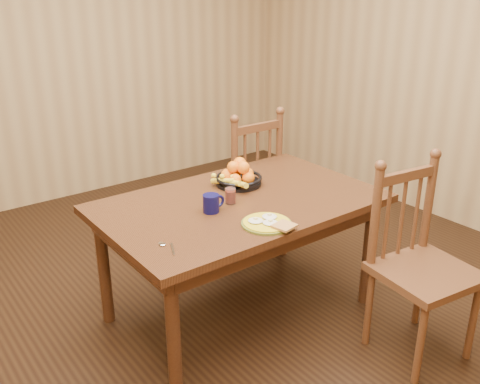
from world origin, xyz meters
TOP-DOWN VIEW (x-y plane):
  - room at (0.00, 0.00)m, footprint 4.52×5.02m
  - dining_table at (0.00, 0.00)m, footprint 1.60×1.00m
  - chair_far at (0.55, 0.68)m, footprint 0.49×0.47m
  - chair_near at (0.56, -0.86)m, footprint 0.54×0.52m
  - breakfast_plate at (-0.09, -0.35)m, footprint 0.26×0.30m
  - fork at (-0.05, -0.35)m, footprint 0.05×0.18m
  - spoon at (-0.63, -0.24)m, footprint 0.06×0.15m
  - coffee_mug at (-0.22, -0.04)m, footprint 0.13×0.09m
  - juice_glass at (-0.07, -0.00)m, footprint 0.06×0.06m
  - fruit_bowl at (0.14, 0.20)m, footprint 0.32×0.32m

SIDE VIEW (x-z plane):
  - chair_near at x=0.56m, z-range -0.01..1.05m
  - chair_far at x=0.55m, z-range -0.01..1.05m
  - dining_table at x=0.00m, z-range 0.29..1.04m
  - fork at x=-0.05m, z-range 0.75..0.76m
  - spoon at x=-0.63m, z-range 0.75..0.76m
  - breakfast_plate at x=-0.09m, z-range 0.74..0.78m
  - juice_glass at x=-0.07m, z-range 0.75..0.84m
  - coffee_mug at x=-0.22m, z-range 0.75..0.85m
  - fruit_bowl at x=0.14m, z-range 0.72..0.89m
  - room at x=0.00m, z-range -0.01..2.71m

